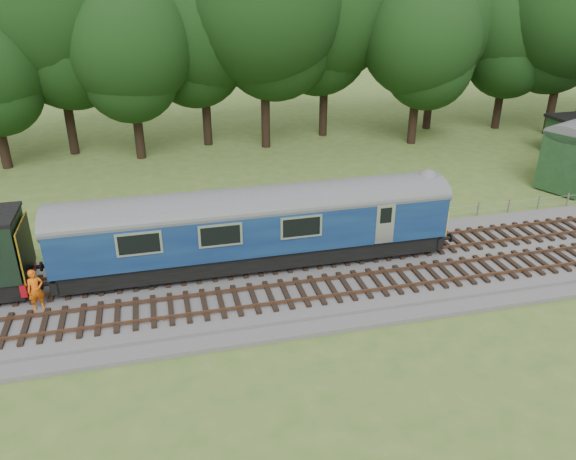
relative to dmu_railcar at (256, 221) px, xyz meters
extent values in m
plane|color=#426926|center=(5.58, -1.40, -2.61)|extent=(120.00, 120.00, 0.00)
cube|color=#4C4C4F|center=(5.58, -1.40, -2.43)|extent=(70.00, 7.00, 0.35)
cube|color=brown|center=(5.58, -0.72, -2.12)|extent=(66.50, 0.07, 0.14)
cube|color=brown|center=(5.58, 0.72, -2.12)|extent=(66.50, 0.07, 0.14)
cube|color=brown|center=(5.58, -3.72, -2.12)|extent=(66.50, 0.07, 0.14)
cube|color=brown|center=(5.58, -2.28, -2.12)|extent=(66.50, 0.07, 0.14)
cube|color=black|center=(-0.01, 0.00, -1.55)|extent=(17.46, 2.52, 0.85)
cube|color=#0E1C4C|center=(-0.01, 0.00, -0.12)|extent=(18.00, 2.80, 2.05)
cube|color=yellow|center=(9.01, 0.00, -0.50)|extent=(0.06, 2.74, 1.30)
cube|color=black|center=(5.99, 0.00, -1.75)|extent=(2.60, 2.00, 0.55)
cube|color=black|center=(-6.01, 0.00, -1.75)|extent=(2.60, 2.00, 0.55)
cube|color=#9F0C15|center=(-10.03, 0.00, -1.55)|extent=(0.25, 2.60, 0.55)
cube|color=yellow|center=(-9.89, 0.00, -0.15)|extent=(0.06, 2.55, 2.30)
imported|color=#F05F0C|center=(-9.47, -1.60, -1.35)|extent=(0.77, 0.64, 1.80)
cube|color=#18361C|center=(27.28, 12.18, -1.22)|extent=(3.40, 3.40, 2.77)
camera|label=1|loc=(-4.20, -23.18, 10.51)|focal=35.00mm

